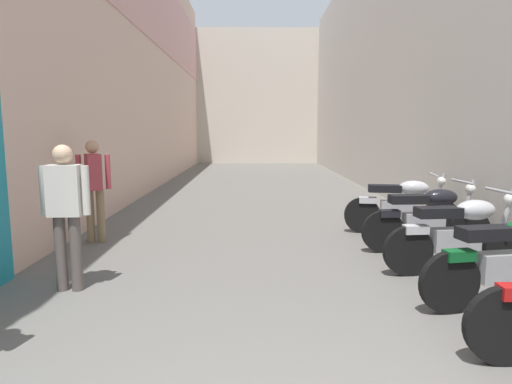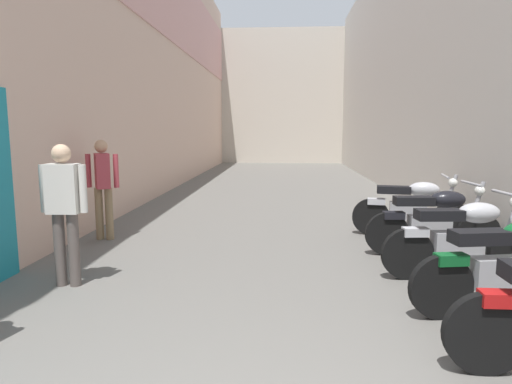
# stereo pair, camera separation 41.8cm
# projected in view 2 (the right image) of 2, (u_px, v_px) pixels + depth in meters

# --- Properties ---
(ground_plane) EXTENTS (38.32, 38.32, 0.00)m
(ground_plane) POSITION_uv_depth(u_px,v_px,m) (278.00, 204.00, 10.38)
(ground_plane) COLOR #66635E
(building_left) EXTENTS (0.45, 22.32, 7.56)m
(building_left) POSITION_uv_depth(u_px,v_px,m) (157.00, 51.00, 12.00)
(building_left) COLOR beige
(building_left) RESTS_ON ground
(building_right) EXTENTS (0.45, 22.32, 7.20)m
(building_right) POSITION_uv_depth(u_px,v_px,m) (407.00, 58.00, 11.65)
(building_right) COLOR beige
(building_right) RESTS_ON ground
(building_far_end) EXTENTS (9.26, 2.00, 6.87)m
(building_far_end) POSITION_uv_depth(u_px,v_px,m) (282.00, 98.00, 23.90)
(building_far_end) COLOR beige
(building_far_end) RESTS_ON ground
(motorcycle_third) EXTENTS (1.84, 0.58, 1.04)m
(motorcycle_third) POSITION_uv_depth(u_px,v_px,m) (508.00, 264.00, 4.09)
(motorcycle_third) COLOR black
(motorcycle_third) RESTS_ON ground
(motorcycle_fourth) EXTENTS (1.85, 0.58, 1.04)m
(motorcycle_fourth) POSITION_uv_depth(u_px,v_px,m) (463.00, 237.00, 5.12)
(motorcycle_fourth) COLOR black
(motorcycle_fourth) RESTS_ON ground
(motorcycle_fifth) EXTENTS (1.85, 0.58, 1.04)m
(motorcycle_fifth) POSITION_uv_depth(u_px,v_px,m) (434.00, 220.00, 6.10)
(motorcycle_fifth) COLOR black
(motorcycle_fifth) RESTS_ON ground
(motorcycle_sixth) EXTENTS (1.84, 0.58, 1.04)m
(motorcycle_sixth) POSITION_uv_depth(u_px,v_px,m) (412.00, 206.00, 7.17)
(motorcycle_sixth) COLOR black
(motorcycle_sixth) RESTS_ON ground
(pedestrian_mid_alley) EXTENTS (0.52, 0.21, 1.57)m
(pedestrian_mid_alley) POSITION_uv_depth(u_px,v_px,m) (64.00, 204.00, 4.84)
(pedestrian_mid_alley) COLOR #564C47
(pedestrian_mid_alley) RESTS_ON ground
(pedestrian_further_down) EXTENTS (0.52, 0.39, 1.57)m
(pedestrian_further_down) POSITION_uv_depth(u_px,v_px,m) (103.00, 182.00, 6.94)
(pedestrian_further_down) COLOR #8C7251
(pedestrian_further_down) RESTS_ON ground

